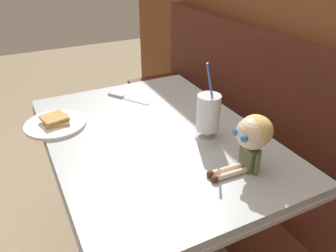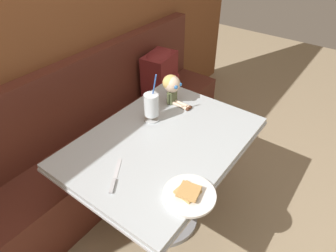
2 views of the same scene
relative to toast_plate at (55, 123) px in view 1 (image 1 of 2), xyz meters
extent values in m
cube|color=#512319|center=(0.25, 0.93, -0.53)|extent=(2.60, 0.48, 0.45)
cube|color=#512319|center=(0.25, 1.12, -0.03)|extent=(2.60, 0.10, 0.55)
cube|color=#B2BCC1|center=(0.25, 0.34, -0.03)|extent=(1.10, 0.80, 0.03)
cube|color=#B7BABF|center=(0.25, 0.34, -0.05)|extent=(1.11, 0.81, 0.02)
cylinder|color=#A5A8AD|center=(0.25, 0.34, -0.38)|extent=(0.14, 0.14, 0.65)
cylinder|color=white|center=(0.00, 0.00, 0.00)|extent=(0.25, 0.25, 0.01)
cube|color=tan|center=(0.00, 0.01, 0.01)|extent=(0.11, 0.11, 0.01)
cube|color=tan|center=(0.00, 0.00, 0.02)|extent=(0.11, 0.11, 0.01)
cylinder|color=silver|center=(0.36, 0.51, -0.01)|extent=(0.10, 0.10, 0.01)
cylinder|color=silver|center=(0.36, 0.51, 0.01)|extent=(0.03, 0.03, 0.03)
cylinder|color=silver|center=(0.36, 0.51, 0.10)|extent=(0.09, 0.09, 0.14)
cylinder|color=brown|center=(0.36, 0.51, 0.08)|extent=(0.08, 0.08, 0.11)
cylinder|color=blue|center=(0.38, 0.51, 0.19)|extent=(0.01, 0.05, 0.22)
cube|color=silver|center=(-0.07, 0.39, -0.01)|extent=(0.13, 0.09, 0.00)
cube|color=#B2B5BA|center=(-0.17, 0.32, -0.01)|extent=(0.08, 0.06, 0.01)
cube|color=#5B6642|center=(0.60, 0.53, 0.03)|extent=(0.07, 0.04, 0.08)
sphere|color=beige|center=(0.60, 0.53, 0.13)|extent=(0.11, 0.11, 0.11)
ellipsoid|color=#D8B766|center=(0.60, 0.54, 0.14)|extent=(0.12, 0.11, 0.10)
sphere|color=#2D6BB2|center=(0.57, 0.48, 0.13)|extent=(0.03, 0.03, 0.03)
sphere|color=#2D6BB2|center=(0.62, 0.48, 0.13)|extent=(0.03, 0.03, 0.03)
cylinder|color=beige|center=(0.58, 0.45, 0.00)|extent=(0.02, 0.12, 0.02)
cylinder|color=beige|center=(0.61, 0.45, 0.00)|extent=(0.02, 0.12, 0.02)
sphere|color=#4C2819|center=(0.58, 0.39, 0.00)|extent=(0.03, 0.03, 0.03)
sphere|color=#4C2819|center=(0.61, 0.39, 0.00)|extent=(0.03, 0.03, 0.03)
cylinder|color=#5B6642|center=(0.56, 0.53, 0.04)|extent=(0.02, 0.02, 0.07)
cylinder|color=#5B6642|center=(0.64, 0.53, 0.04)|extent=(0.02, 0.02, 0.07)
camera|label=1|loc=(1.31, -0.13, 0.68)|focal=36.13mm
camera|label=2|loc=(-0.76, -0.44, 1.07)|focal=31.33mm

